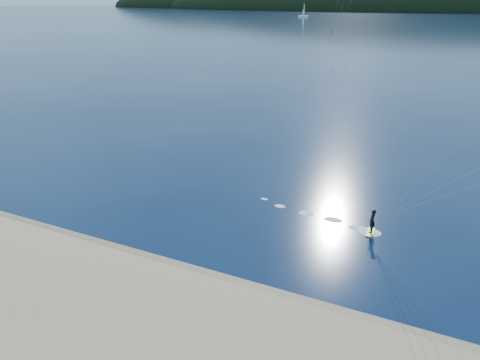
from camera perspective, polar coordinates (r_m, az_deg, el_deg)
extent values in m
plane|color=#061532|center=(27.54, -16.96, -15.81)|extent=(1800.00, 1800.00, 0.00)
cube|color=#80674A|center=(30.23, -11.33, -11.19)|extent=(220.00, 2.50, 0.10)
ellipsoid|color=black|center=(738.33, 21.32, 20.22)|extent=(840.00, 280.00, 110.00)
ellipsoid|color=black|center=(888.36, -1.50, 21.87)|extent=(520.00, 220.00, 90.00)
cube|color=yellow|center=(35.09, 16.90, -6.63)|extent=(0.53, 1.55, 0.09)
imported|color=black|center=(34.63, 17.08, -5.21)|extent=(0.47, 0.70, 1.90)
cylinder|color=gray|center=(29.28, 26.46, -0.07)|extent=(0.02, 0.02, 14.83)
cube|color=yellow|center=(232.42, 12.01, 18.36)|extent=(1.21, 1.24, 0.07)
imported|color=black|center=(232.37, 12.02, 18.57)|extent=(0.98, 0.99, 1.62)
cylinder|color=gray|center=(227.72, 12.86, 20.31)|extent=(0.02, 0.02, 16.99)
cube|color=white|center=(439.38, 8.37, 20.62)|extent=(8.92, 3.16, 1.55)
cylinder|color=white|center=(439.20, 8.42, 21.41)|extent=(0.22, 0.22, 12.15)
cube|color=white|center=(440.66, 8.49, 21.41)|extent=(0.16, 2.87, 8.83)
cube|color=white|center=(437.55, 8.34, 21.12)|extent=(0.14, 2.21, 5.52)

